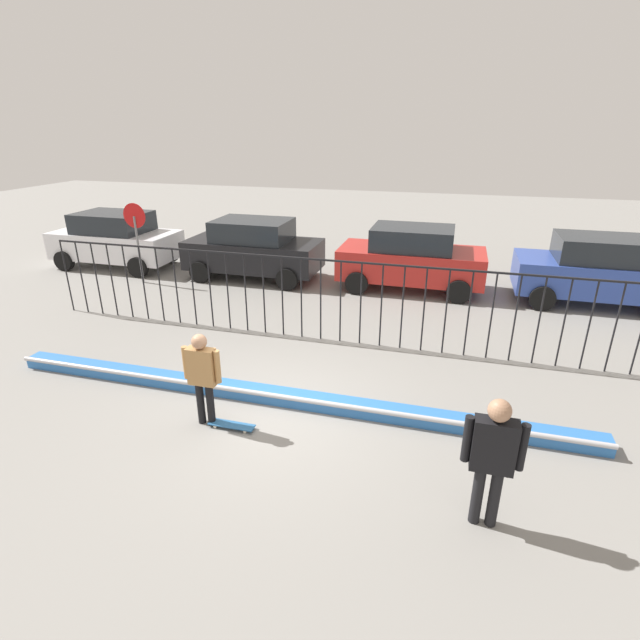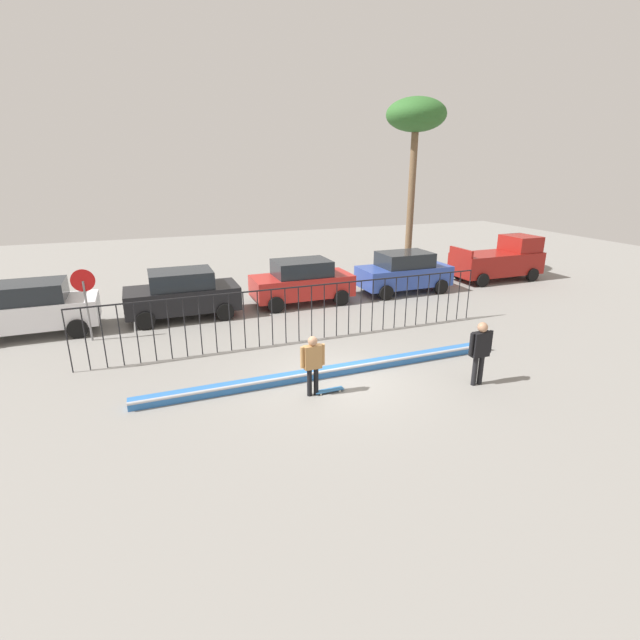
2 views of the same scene
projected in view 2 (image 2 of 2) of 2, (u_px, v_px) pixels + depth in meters
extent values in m
plane|color=gray|center=(337.00, 380.00, 13.16)|extent=(60.00, 60.00, 0.00)
cube|color=#2D6BB7|center=(331.00, 371.00, 13.48)|extent=(11.00, 0.36, 0.22)
cylinder|color=#B2B2B7|center=(334.00, 370.00, 13.28)|extent=(11.00, 0.09, 0.09)
cylinder|color=black|center=(67.00, 341.00, 13.34)|extent=(0.04, 0.04, 1.95)
cylinder|color=black|center=(85.00, 339.00, 13.50)|extent=(0.04, 0.04, 1.95)
cylinder|color=black|center=(103.00, 337.00, 13.66)|extent=(0.04, 0.04, 1.95)
cylinder|color=black|center=(120.00, 335.00, 13.82)|extent=(0.04, 0.04, 1.95)
cylinder|color=black|center=(137.00, 333.00, 13.98)|extent=(0.04, 0.04, 1.95)
cylinder|color=black|center=(153.00, 331.00, 14.14)|extent=(0.04, 0.04, 1.95)
cylinder|color=black|center=(169.00, 329.00, 14.30)|extent=(0.04, 0.04, 1.95)
cylinder|color=black|center=(185.00, 328.00, 14.46)|extent=(0.04, 0.04, 1.95)
cylinder|color=black|center=(200.00, 326.00, 14.63)|extent=(0.04, 0.04, 1.95)
cylinder|color=black|center=(215.00, 324.00, 14.79)|extent=(0.04, 0.04, 1.95)
cylinder|color=black|center=(230.00, 322.00, 14.95)|extent=(0.04, 0.04, 1.95)
cylinder|color=black|center=(244.00, 321.00, 15.11)|extent=(0.04, 0.04, 1.95)
cylinder|color=black|center=(258.00, 319.00, 15.27)|extent=(0.04, 0.04, 1.95)
cylinder|color=black|center=(272.00, 317.00, 15.43)|extent=(0.04, 0.04, 1.95)
cylinder|color=black|center=(285.00, 316.00, 15.59)|extent=(0.04, 0.04, 1.95)
cylinder|color=black|center=(299.00, 314.00, 15.75)|extent=(0.04, 0.04, 1.95)
cylinder|color=black|center=(312.00, 313.00, 15.91)|extent=(0.04, 0.04, 1.95)
cylinder|color=black|center=(324.00, 311.00, 16.07)|extent=(0.04, 0.04, 1.95)
cylinder|color=black|center=(337.00, 310.00, 16.23)|extent=(0.04, 0.04, 1.95)
cylinder|color=black|center=(349.00, 308.00, 16.39)|extent=(0.04, 0.04, 1.95)
cylinder|color=black|center=(361.00, 307.00, 16.55)|extent=(0.04, 0.04, 1.95)
cylinder|color=black|center=(372.00, 306.00, 16.71)|extent=(0.04, 0.04, 1.95)
cylinder|color=black|center=(384.00, 304.00, 16.87)|extent=(0.04, 0.04, 1.95)
cylinder|color=black|center=(395.00, 303.00, 17.03)|extent=(0.04, 0.04, 1.95)
cylinder|color=black|center=(406.00, 302.00, 17.19)|extent=(0.04, 0.04, 1.95)
cylinder|color=black|center=(417.00, 300.00, 17.36)|extent=(0.04, 0.04, 1.95)
cylinder|color=black|center=(428.00, 299.00, 17.52)|extent=(0.04, 0.04, 1.95)
cylinder|color=black|center=(438.00, 298.00, 17.68)|extent=(0.04, 0.04, 1.95)
cylinder|color=black|center=(449.00, 297.00, 17.84)|extent=(0.04, 0.04, 1.95)
cylinder|color=black|center=(459.00, 295.00, 18.00)|extent=(0.04, 0.04, 1.95)
cylinder|color=black|center=(469.00, 294.00, 18.16)|extent=(0.04, 0.04, 1.95)
cube|color=black|center=(298.00, 287.00, 15.45)|extent=(14.00, 0.04, 0.04)
cylinder|color=black|center=(309.00, 382.00, 12.17)|extent=(0.13, 0.13, 0.77)
cylinder|color=black|center=(316.00, 381.00, 12.23)|extent=(0.13, 0.13, 0.77)
cube|color=#A87A47|center=(313.00, 357.00, 11.98)|extent=(0.47, 0.20, 0.63)
sphere|color=#A87A5B|center=(313.00, 341.00, 11.84)|extent=(0.25, 0.25, 0.25)
cylinder|color=#A87A47|center=(302.00, 357.00, 11.87)|extent=(0.10, 0.10, 0.57)
cylinder|color=#A87A47|center=(323.00, 354.00, 12.07)|extent=(0.10, 0.10, 0.57)
cube|color=#26598C|center=(329.00, 390.00, 12.44)|extent=(0.80, 0.20, 0.02)
cylinder|color=silver|center=(337.00, 388.00, 12.61)|extent=(0.05, 0.03, 0.05)
cylinder|color=silver|center=(340.00, 391.00, 12.48)|extent=(0.05, 0.03, 0.05)
cylinder|color=silver|center=(319.00, 392.00, 12.43)|extent=(0.05, 0.03, 0.05)
cylinder|color=silver|center=(321.00, 394.00, 12.30)|extent=(0.05, 0.03, 0.05)
cylinder|color=black|center=(475.00, 371.00, 12.75)|extent=(0.14, 0.14, 0.84)
cylinder|color=black|center=(481.00, 370.00, 12.82)|extent=(0.14, 0.14, 0.84)
cube|color=black|center=(481.00, 344.00, 12.54)|extent=(0.51, 0.22, 0.70)
sphere|color=#A87A5B|center=(483.00, 327.00, 12.39)|extent=(0.27, 0.27, 0.27)
cylinder|color=black|center=(471.00, 345.00, 12.42)|extent=(0.11, 0.11, 0.62)
cylinder|color=black|center=(490.00, 341.00, 12.64)|extent=(0.11, 0.11, 0.62)
cube|color=silver|center=(32.00, 313.00, 16.47)|extent=(4.30, 1.90, 0.90)
cube|color=#1E2328|center=(28.00, 292.00, 16.22)|extent=(2.36, 1.71, 0.66)
cylinder|color=black|center=(82.00, 313.00, 17.95)|extent=(0.68, 0.22, 0.68)
cylinder|color=black|center=(78.00, 329.00, 16.27)|extent=(0.68, 0.22, 0.68)
cube|color=black|center=(183.00, 298.00, 18.29)|extent=(4.30, 1.90, 0.90)
cube|color=#1E2328|center=(181.00, 279.00, 18.04)|extent=(2.37, 1.71, 0.66)
cylinder|color=black|center=(217.00, 299.00, 19.78)|extent=(0.68, 0.22, 0.68)
cylinder|color=black|center=(225.00, 312.00, 18.10)|extent=(0.68, 0.22, 0.68)
cylinder|color=black|center=(144.00, 307.00, 18.77)|extent=(0.68, 0.22, 0.68)
cylinder|color=black|center=(145.00, 321.00, 17.09)|extent=(0.68, 0.22, 0.68)
cube|color=#B2231E|center=(302.00, 285.00, 20.22)|extent=(4.30, 1.90, 0.90)
cube|color=#1E2328|center=(302.00, 268.00, 19.97)|extent=(2.37, 1.71, 0.66)
cylinder|color=black|center=(325.00, 287.00, 21.70)|extent=(0.68, 0.22, 0.68)
cylinder|color=black|center=(341.00, 298.00, 20.02)|extent=(0.68, 0.22, 0.68)
cylinder|color=black|center=(264.00, 293.00, 20.70)|extent=(0.68, 0.22, 0.68)
cylinder|color=black|center=(276.00, 305.00, 19.02)|extent=(0.68, 0.22, 0.68)
cube|color=#2D479E|center=(404.00, 276.00, 22.01)|extent=(4.30, 1.90, 0.90)
cube|color=#1E2328|center=(405.00, 259.00, 21.76)|extent=(2.37, 1.71, 0.66)
cylinder|color=black|center=(419.00, 278.00, 23.50)|extent=(0.68, 0.22, 0.68)
cylinder|color=black|center=(441.00, 287.00, 21.82)|extent=(0.68, 0.22, 0.68)
cylinder|color=black|center=(367.00, 283.00, 22.49)|extent=(0.68, 0.22, 0.68)
cylinder|color=black|center=(386.00, 293.00, 20.81)|extent=(0.68, 0.22, 0.68)
cube|color=maroon|center=(496.00, 263.00, 24.28)|extent=(4.70, 1.90, 1.10)
cube|color=maroon|center=(520.00, 243.00, 24.47)|extent=(1.50, 1.75, 0.80)
cube|color=maroon|center=(461.00, 252.00, 23.26)|extent=(0.12, 1.75, 0.36)
cylinder|color=black|center=(506.00, 268.00, 25.84)|extent=(0.68, 0.22, 0.68)
cylinder|color=black|center=(532.00, 275.00, 24.16)|extent=(0.68, 0.22, 0.68)
cylinder|color=black|center=(458.00, 272.00, 24.74)|extent=(0.68, 0.22, 0.68)
cylinder|color=black|center=(482.00, 280.00, 23.06)|extent=(0.68, 0.22, 0.68)
cylinder|color=slate|center=(88.00, 311.00, 15.81)|extent=(0.07, 0.07, 2.10)
cylinder|color=red|center=(83.00, 281.00, 15.48)|extent=(0.76, 0.02, 0.76)
cylinder|color=brown|center=(411.00, 206.00, 24.75)|extent=(0.36, 0.36, 7.32)
ellipsoid|color=#2D6028|center=(416.00, 114.00, 23.32)|extent=(3.02, 3.02, 1.66)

